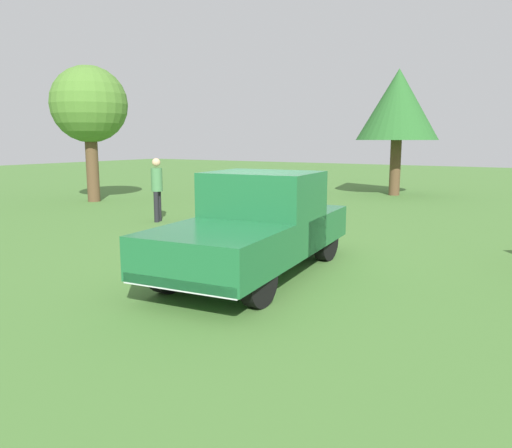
# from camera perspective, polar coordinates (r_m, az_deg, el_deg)

# --- Properties ---
(ground_plane) EXTENTS (80.00, 80.00, 0.00)m
(ground_plane) POSITION_cam_1_polar(r_m,az_deg,el_deg) (9.34, 0.12, -4.88)
(ground_plane) COLOR #477533
(pickup_truck) EXTENTS (4.99, 2.37, 1.78)m
(pickup_truck) POSITION_cam_1_polar(r_m,az_deg,el_deg) (8.72, 0.36, 0.21)
(pickup_truck) COLOR black
(pickup_truck) RESTS_ON ground_plane
(person_bystander) EXTENTS (0.42, 0.42, 1.83)m
(person_bystander) POSITION_cam_1_polar(r_m,az_deg,el_deg) (14.59, -11.28, 4.33)
(person_bystander) COLOR black
(person_bystander) RESTS_ON ground_plane
(tree_back_right) EXTENTS (2.84, 2.84, 5.08)m
(tree_back_right) POSITION_cam_1_polar(r_m,az_deg,el_deg) (20.14, -18.57, 12.71)
(tree_back_right) COLOR brown
(tree_back_right) RESTS_ON ground_plane
(tree_far_center) EXTENTS (3.39, 3.39, 5.27)m
(tree_far_center) POSITION_cam_1_polar(r_m,az_deg,el_deg) (22.17, 15.95, 12.93)
(tree_far_center) COLOR brown
(tree_far_center) RESTS_ON ground_plane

